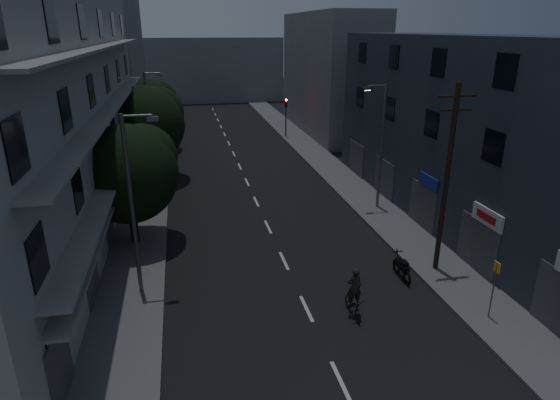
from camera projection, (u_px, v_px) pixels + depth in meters
name	position (u px, v px, depth m)	size (l,w,h in m)	color
ground	(246.00, 180.00, 37.08)	(160.00, 160.00, 0.00)	black
sidewalk_left	(149.00, 185.00, 35.60)	(3.00, 90.00, 0.15)	#565659
sidewalk_right	(336.00, 174.00, 38.51)	(3.00, 90.00, 0.15)	#565659
lane_markings	(237.00, 160.00, 42.82)	(0.15, 60.50, 0.01)	beige
building_left	(47.00, 111.00, 25.91)	(7.00, 36.00, 14.00)	#9E9E9A
building_right	(473.00, 134.00, 27.41)	(6.19, 28.00, 11.00)	#2C313C
building_far_left	(111.00, 59.00, 53.11)	(6.00, 20.00, 16.00)	slate
building_far_right	(329.00, 74.00, 52.78)	(6.00, 20.00, 13.00)	slate
building_far_end	(207.00, 69.00, 76.68)	(24.00, 8.00, 10.00)	slate
tree_near	(129.00, 170.00, 24.81)	(5.32, 5.32, 6.56)	black
tree_mid	(146.00, 122.00, 35.42)	(5.87, 5.87, 7.23)	black
tree_far	(150.00, 106.00, 44.56)	(5.42, 5.42, 6.70)	black
traffic_signal_far_right	(286.00, 109.00, 50.46)	(0.28, 0.37, 4.10)	black
traffic_signal_far_left	(161.00, 113.00, 48.57)	(0.28, 0.37, 4.10)	black
street_lamp_left_near	(134.00, 198.00, 19.74)	(1.51, 0.25, 8.00)	#55575C
street_lamp_right	(380.00, 141.00, 29.68)	(1.51, 0.25, 8.00)	slate
street_lamp_left_far	(150.00, 118.00, 37.48)	(1.51, 0.25, 8.00)	slate
utility_pole	(447.00, 177.00, 21.59)	(1.80, 0.24, 9.00)	black
bus_stop_sign	(495.00, 280.00, 18.65)	(0.06, 0.35, 2.52)	#595B60
motorcycle	(402.00, 269.00, 22.42)	(0.56, 1.96, 1.26)	black
cyclist	(354.00, 299.00, 19.41)	(0.64, 1.74, 2.20)	black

